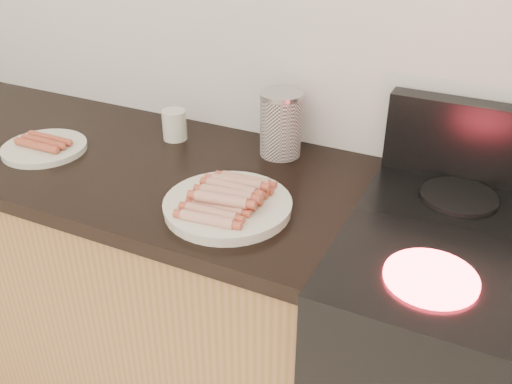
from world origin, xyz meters
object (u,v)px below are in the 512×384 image
at_px(main_plate, 228,207).
at_px(mug, 174,125).
at_px(side_plate, 45,148).
at_px(canister, 281,124).

distance_m(main_plate, mug, 0.44).
distance_m(side_plate, mug, 0.37).
bearing_deg(canister, main_plate, -88.18).
relative_size(main_plate, canister, 1.65).
bearing_deg(canister, side_plate, -155.99).
xyz_separation_m(main_plate, canister, (-0.01, 0.33, 0.08)).
relative_size(main_plate, mug, 3.39).
bearing_deg(main_plate, canister, 91.82).
xyz_separation_m(canister, mug, (-0.32, -0.04, -0.05)).
relative_size(canister, mug, 2.05).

